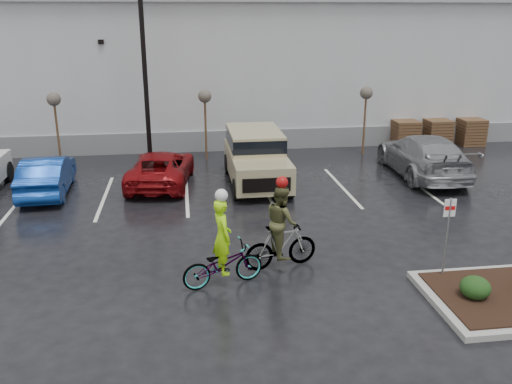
{
  "coord_description": "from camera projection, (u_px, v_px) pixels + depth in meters",
  "views": [
    {
      "loc": [
        -2.56,
        -11.37,
        6.47
      ],
      "look_at": [
        -0.43,
        4.0,
        1.3
      ],
      "focal_mm": 38.0,
      "sensor_mm": 36.0,
      "label": 1
    }
  ],
  "objects": [
    {
      "name": "ground",
      "position": [
        296.0,
        294.0,
        13.07
      ],
      "size": [
        120.0,
        120.0,
        0.0
      ],
      "primitive_type": "plane",
      "color": "black",
      "rests_on": "ground"
    },
    {
      "name": "warehouse",
      "position": [
        222.0,
        61.0,
        32.58
      ],
      "size": [
        60.5,
        15.5,
        7.2
      ],
      "color": "#B7B9BC",
      "rests_on": "ground"
    },
    {
      "name": "wooded_ridge",
      "position": [
        204.0,
        48.0,
        54.41
      ],
      "size": [
        80.0,
        25.0,
        6.0
      ],
      "primitive_type": "cube",
      "color": "#29441C",
      "rests_on": "ground"
    },
    {
      "name": "lamppost",
      "position": [
        142.0,
        32.0,
        22.03
      ],
      "size": [
        0.5,
        1.0,
        9.22
      ],
      "color": "black",
      "rests_on": "ground"
    },
    {
      "name": "sapling_west",
      "position": [
        54.0,
        103.0,
        23.38
      ],
      "size": [
        0.6,
        0.6,
        3.2
      ],
      "color": "#442E1B",
      "rests_on": "ground"
    },
    {
      "name": "sapling_mid",
      "position": [
        205.0,
        100.0,
        24.23
      ],
      "size": [
        0.6,
        0.6,
        3.2
      ],
      "color": "#442E1B",
      "rests_on": "ground"
    },
    {
      "name": "sapling_east",
      "position": [
        366.0,
        97.0,
        25.2
      ],
      "size": [
        0.6,
        0.6,
        3.2
      ],
      "color": "#442E1B",
      "rests_on": "ground"
    },
    {
      "name": "pallet_stack_a",
      "position": [
        405.0,
        134.0,
        27.12
      ],
      "size": [
        1.2,
        1.2,
        1.35
      ],
      "primitive_type": "cube",
      "color": "#442E1B",
      "rests_on": "ground"
    },
    {
      "name": "pallet_stack_b",
      "position": [
        437.0,
        133.0,
        27.34
      ],
      "size": [
        1.2,
        1.2,
        1.35
      ],
      "primitive_type": "cube",
      "color": "#442E1B",
      "rests_on": "ground"
    },
    {
      "name": "pallet_stack_c",
      "position": [
        470.0,
        132.0,
        27.57
      ],
      "size": [
        1.2,
        1.2,
        1.35
      ],
      "primitive_type": "cube",
      "color": "#442E1B",
      "rests_on": "ground"
    },
    {
      "name": "shrub_a",
      "position": [
        475.0,
        288.0,
        12.52
      ],
      "size": [
        0.7,
        0.7,
        0.52
      ],
      "primitive_type": "ellipsoid",
      "color": "black",
      "rests_on": "curb_island"
    },
    {
      "name": "fire_lane_sign",
      "position": [
        447.0,
        229.0,
        13.3
      ],
      "size": [
        0.3,
        0.05,
        2.2
      ],
      "color": "gray",
      "rests_on": "ground"
    },
    {
      "name": "car_blue",
      "position": [
        47.0,
        175.0,
        20.13
      ],
      "size": [
        1.72,
        4.42,
        1.43
      ],
      "primitive_type": "imported",
      "rotation": [
        0.0,
        0.0,
        3.19
      ],
      "color": "navy",
      "rests_on": "ground"
    },
    {
      "name": "car_red",
      "position": [
        161.0,
        168.0,
        21.2
      ],
      "size": [
        2.81,
        5.03,
        1.33
      ],
      "primitive_type": "imported",
      "rotation": [
        0.0,
        0.0,
        3.01
      ],
      "color": "maroon",
      "rests_on": "ground"
    },
    {
      "name": "suv_tan",
      "position": [
        257.0,
        159.0,
        21.1
      ],
      "size": [
        2.2,
        5.1,
        2.06
      ],
      "primitive_type": null,
      "color": "tan",
      "rests_on": "ground"
    },
    {
      "name": "car_far_silver",
      "position": [
        423.0,
        155.0,
        22.34
      ],
      "size": [
        2.64,
        5.97,
        1.7
      ],
      "primitive_type": "imported",
      "rotation": [
        0.0,
        0.0,
        3.1
      ],
      "color": "#97989E",
      "rests_on": "ground"
    },
    {
      "name": "cyclist_hivis",
      "position": [
        223.0,
        256.0,
        13.28
      ],
      "size": [
        2.18,
        1.23,
        2.51
      ],
      "rotation": [
        0.0,
        0.0,
        1.83
      ],
      "color": "#3F3F44",
      "rests_on": "ground"
    },
    {
      "name": "cyclist_olive",
      "position": [
        281.0,
        235.0,
        14.17
      ],
      "size": [
        2.02,
        1.02,
        2.52
      ],
      "rotation": [
        0.0,
        0.0,
        1.79
      ],
      "color": "#3F3F44",
      "rests_on": "ground"
    }
  ]
}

